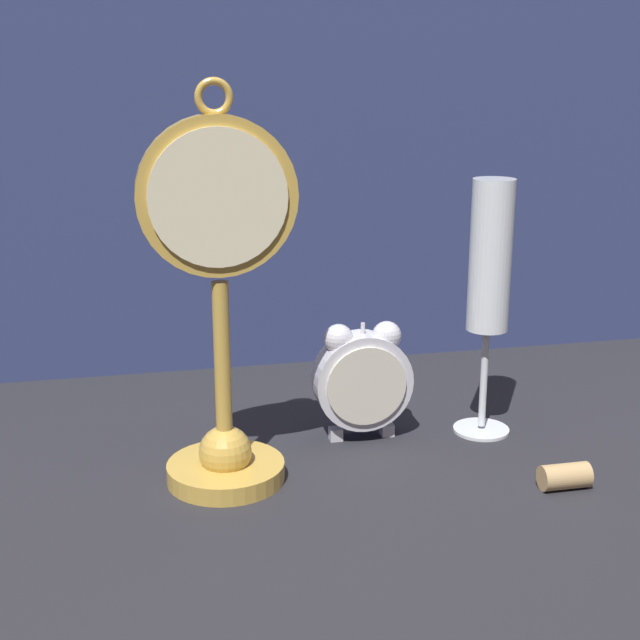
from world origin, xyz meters
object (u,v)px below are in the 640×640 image
at_px(pocket_watch_on_stand, 221,319).
at_px(wine_cork, 565,476).
at_px(alarm_clock_twin_bell, 362,375).
at_px(champagne_flute, 489,275).

height_order(pocket_watch_on_stand, wine_cork, pocket_watch_on_stand).
distance_m(pocket_watch_on_stand, alarm_clock_twin_bell, 0.17).
relative_size(pocket_watch_on_stand, alarm_clock_twin_bell, 2.93).
bearing_deg(champagne_flute, wine_cork, -80.50).
bearing_deg(pocket_watch_on_stand, wine_cork, -15.36).
distance_m(alarm_clock_twin_bell, champagne_flute, 0.15).
xyz_separation_m(alarm_clock_twin_bell, champagne_flute, (0.12, -0.01, 0.09)).
bearing_deg(alarm_clock_twin_bell, champagne_flute, -4.30).
distance_m(alarm_clock_twin_bell, wine_cork, 0.20).
relative_size(pocket_watch_on_stand, champagne_flute, 1.37).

